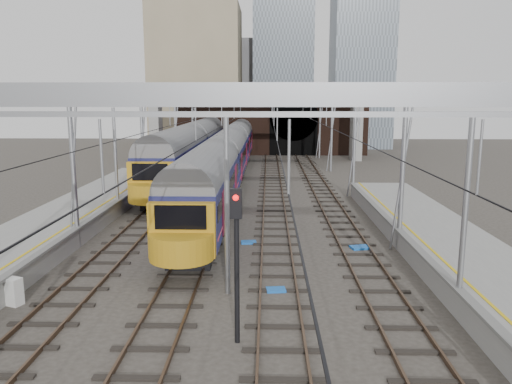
{
  "coord_description": "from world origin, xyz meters",
  "views": [
    {
      "loc": [
        1.56,
        -16.51,
        7.51
      ],
      "look_at": [
        0.89,
        10.88,
        2.4
      ],
      "focal_mm": 35.0,
      "sensor_mm": 36.0,
      "label": 1
    }
  ],
  "objects_px": {
    "train_main": "(235,147)",
    "signal_near_centre": "(237,248)",
    "relay_cabinet": "(14,292)",
    "train_second": "(204,141)"
  },
  "relations": [
    {
      "from": "train_main",
      "to": "signal_near_centre",
      "type": "distance_m",
      "value": 38.56
    },
    {
      "from": "train_main",
      "to": "train_second",
      "type": "relative_size",
      "value": 1.23
    },
    {
      "from": "relay_cabinet",
      "to": "signal_near_centre",
      "type": "bearing_deg",
      "value": 2.92
    },
    {
      "from": "train_main",
      "to": "signal_near_centre",
      "type": "relative_size",
      "value": 13.45
    },
    {
      "from": "train_main",
      "to": "signal_near_centre",
      "type": "height_order",
      "value": "signal_near_centre"
    },
    {
      "from": "train_second",
      "to": "relay_cabinet",
      "type": "xyz_separation_m",
      "value": [
        -1.8,
        -41.2,
        -2.16
      ]
    },
    {
      "from": "train_main",
      "to": "relay_cabinet",
      "type": "bearing_deg",
      "value": -99.22
    },
    {
      "from": "train_main",
      "to": "signal_near_centre",
      "type": "xyz_separation_m",
      "value": [
        2.62,
        -38.47,
        0.58
      ]
    },
    {
      "from": "signal_near_centre",
      "to": "relay_cabinet",
      "type": "height_order",
      "value": "signal_near_centre"
    },
    {
      "from": "train_second",
      "to": "signal_near_centre",
      "type": "distance_m",
      "value": 44.44
    }
  ]
}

